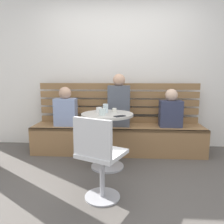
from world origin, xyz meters
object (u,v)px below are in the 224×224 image
person_child_middle (171,110)px  person_child_left (66,109)px  cup_ceramic_white (99,110)px  booth_bench (118,139)px  cup_glass_short (102,112)px  person_adult (119,103)px  cafe_table (107,130)px  cup_espresso_small (114,110)px  cup_glass_tall (106,108)px  phone_on_table (120,116)px  white_chair (99,156)px

person_child_middle → person_child_left: bearing=-179.3°
cup_ceramic_white → booth_bench: bearing=66.8°
cup_ceramic_white → cup_glass_short: bearing=-71.4°
person_adult → person_child_middle: 0.81m
cafe_table → cup_espresso_small: 0.28m
cup_glass_tall → cup_espresso_small: size_ratio=2.14×
person_adult → person_child_left: 0.85m
booth_bench → phone_on_table: (0.05, -0.80, 0.52)m
cup_glass_short → cup_espresso_small: 0.27m
person_child_middle → cup_glass_tall: person_child_middle is taller
cafe_table → person_child_middle: size_ratio=1.26×
cup_glass_tall → phone_on_table: cup_glass_tall is taller
person_child_left → cup_espresso_small: person_child_left is taller
cafe_table → phone_on_table: bearing=-50.0°
cup_glass_short → white_chair: bearing=-87.1°
cafe_table → person_child_left: bearing=141.3°
cafe_table → cup_glass_tall: cup_glass_tall is taller
cafe_table → cup_glass_tall: 0.29m
person_child_left → phone_on_table: bearing=-41.2°
person_adult → booth_bench: bearing=156.6°
phone_on_table → cafe_table: bearing=4.8°
person_child_left → cup_glass_tall: size_ratio=5.12×
cafe_table → cup_glass_short: size_ratio=9.25×
white_chair → person_adult: 1.45m
white_chair → phone_on_table: white_chair is taller
person_child_left → cup_glass_short: bearing=-46.5°
person_child_left → phone_on_table: 1.17m
white_chair → person_child_left: 1.56m
booth_bench → cup_ceramic_white: 0.80m
person_child_left → phone_on_table: person_child_left is taller
person_adult → cup_glass_tall: 0.57m
person_adult → white_chair: bearing=-96.1°
person_adult → cup_glass_tall: person_adult is taller
white_chair → cup_espresso_small: (0.10, 0.91, 0.30)m
booth_bench → cup_ceramic_white: cup_ceramic_white is taller
booth_bench → person_child_middle: bearing=-0.5°
cup_glass_tall → cup_espresso_small: cup_glass_tall is taller
person_child_left → cup_glass_tall: bearing=-37.5°
person_child_middle → cup_glass_short: person_child_middle is taller
cafe_table → booth_bench: bearing=79.0°
person_child_left → person_adult: bearing=1.4°
white_chair → cup_ceramic_white: (-0.10, 0.87, 0.31)m
person_child_middle → phone_on_table: person_child_middle is taller
cafe_table → person_child_left: (-0.71, 0.57, 0.19)m
cup_espresso_small → white_chair: bearing=-96.5°
cup_glass_short → booth_bench: bearing=77.0°
white_chair → cup_espresso_small: bearing=83.5°
cafe_table → person_child_middle: 1.12m
white_chair → cup_glass_short: size_ratio=10.63×
cup_glass_short → cup_glass_tall: bearing=81.9°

